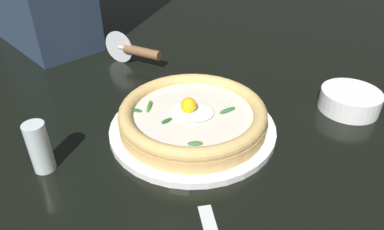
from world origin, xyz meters
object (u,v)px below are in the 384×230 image
side_bowl (350,100)px  pizza_cutter (135,51)px  pepper_shaker (39,147)px  pizza (192,115)px

side_bowl → pizza_cutter: 0.47m
side_bowl → pepper_shaker: pepper_shaker is taller
side_bowl → pepper_shaker: (0.32, 0.45, 0.02)m
pizza → pepper_shaker: size_ratio=3.09×
pizza_cutter → pepper_shaker: bearing=111.8°
pizza → pizza_cutter: size_ratio=1.68×
pizza_cutter → pepper_shaker: size_ratio=1.84×
pepper_shaker → side_bowl: bearing=-126.0°
pizza_cutter → pepper_shaker: (-0.14, 0.34, 0.00)m
side_bowl → pizza_cutter: size_ratio=0.74×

